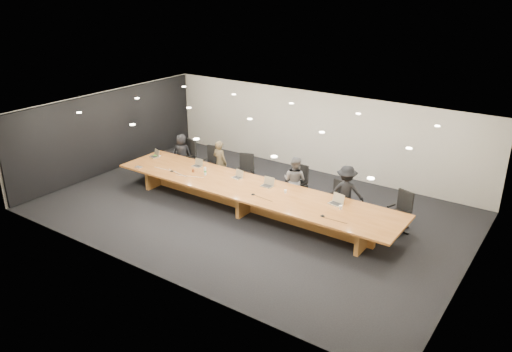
{
  "coord_description": "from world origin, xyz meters",
  "views": [
    {
      "loc": [
        7.62,
        -10.73,
        6.35
      ],
      "look_at": [
        0.0,
        0.3,
        1.0
      ],
      "focal_mm": 35.0,
      "sensor_mm": 36.0,
      "label": 1
    }
  ],
  "objects": [
    {
      "name": "laptop_a",
      "position": [
        -4.16,
        0.29,
        0.87
      ],
      "size": [
        0.37,
        0.32,
        0.25
      ],
      "primitive_type": null,
      "rotation": [
        0.0,
        0.0,
        -0.33
      ],
      "color": "#B5A88A",
      "rests_on": "conference_table"
    },
    {
      "name": "av_box",
      "position": [
        -3.83,
        -0.71,
        0.77
      ],
      "size": [
        0.23,
        0.18,
        0.03
      ],
      "primitive_type": "cube",
      "rotation": [
        0.0,
        0.0,
        0.17
      ],
      "color": "silver",
      "rests_on": "conference_table"
    },
    {
      "name": "mic_center",
      "position": [
        0.37,
        -0.38,
        0.77
      ],
      "size": [
        0.12,
        0.12,
        0.03
      ],
      "primitive_type": "cone",
      "rotation": [
        0.0,
        0.0,
        -0.01
      ],
      "color": "black",
      "rests_on": "conference_table"
    },
    {
      "name": "amber_mug",
      "position": [
        -2.14,
        -0.02,
        0.8
      ],
      "size": [
        0.09,
        0.09,
        0.09
      ],
      "primitive_type": "cylinder",
      "rotation": [
        0.0,
        0.0,
        -0.31
      ],
      "color": "maroon",
      "rests_on": "conference_table"
    },
    {
      "name": "laptop_e",
      "position": [
        2.53,
        0.35,
        0.89
      ],
      "size": [
        0.39,
        0.32,
        0.28
      ],
      "primitive_type": null,
      "rotation": [
        0.0,
        0.0,
        -0.19
      ],
      "color": "beige",
      "rests_on": "conference_table"
    },
    {
      "name": "mic_right",
      "position": [
        2.58,
        -0.47,
        0.77
      ],
      "size": [
        0.17,
        0.17,
        0.03
      ],
      "primitive_type": "cone",
      "rotation": [
        0.0,
        0.0,
        0.43
      ],
      "color": "black",
      "rests_on": "conference_table"
    },
    {
      "name": "chair_far_left",
      "position": [
        -3.57,
        1.23,
        0.6
      ],
      "size": [
        0.73,
        0.73,
        1.2
      ],
      "primitive_type": null,
      "rotation": [
        0.0,
        0.0,
        -0.22
      ],
      "color": "black",
      "rests_on": "ground"
    },
    {
      "name": "chair_mid_left",
      "position": [
        -1.15,
        1.32,
        0.56
      ],
      "size": [
        0.73,
        0.73,
        1.13
      ],
      "primitive_type": null,
      "rotation": [
        0.0,
        0.0,
        0.32
      ],
      "color": "black",
      "rests_on": "ground"
    },
    {
      "name": "person_d",
      "position": [
        2.43,
        1.22,
        0.77
      ],
      "size": [
        1.14,
        0.9,
        1.54
      ],
      "primitive_type": "imported",
      "rotation": [
        0.0,
        0.0,
        3.52
      ],
      "color": "black",
      "rests_on": "ground"
    },
    {
      "name": "mic_left",
      "position": [
        -2.73,
        -0.35,
        0.77
      ],
      "size": [
        0.14,
        0.14,
        0.03
      ],
      "primitive_type": "cone",
      "rotation": [
        0.0,
        0.0,
        -0.09
      ],
      "color": "black",
      "rests_on": "conference_table"
    },
    {
      "name": "chair_mid_right",
      "position": [
        0.78,
        1.31,
        0.59
      ],
      "size": [
        0.62,
        0.62,
        1.17
      ],
      "primitive_type": null,
      "rotation": [
        0.0,
        0.0,
        -0.05
      ],
      "color": "black",
      "rests_on": "ground"
    },
    {
      "name": "person_a",
      "position": [
        -3.75,
        1.22,
        0.69
      ],
      "size": [
        0.78,
        0.65,
        1.37
      ],
      "primitive_type": "imported",
      "rotation": [
        0.0,
        0.0,
        3.51
      ],
      "color": "black",
      "rests_on": "ground"
    },
    {
      "name": "lime_gadget",
      "position": [
        -4.17,
        0.38,
        0.78
      ],
      "size": [
        0.15,
        0.09,
        0.02
      ],
      "primitive_type": "cube",
      "rotation": [
        0.0,
        0.0,
        0.1
      ],
      "color": "#51B530",
      "rests_on": "notepad"
    },
    {
      "name": "notepad",
      "position": [
        -4.15,
        0.39,
        0.76
      ],
      "size": [
        0.27,
        0.22,
        0.01
      ],
      "primitive_type": "cube",
      "rotation": [
        0.0,
        0.0,
        0.09
      ],
      "color": "white",
      "rests_on": "conference_table"
    },
    {
      "name": "person_b",
      "position": [
        -2.0,
        1.13,
        0.74
      ],
      "size": [
        0.56,
        0.38,
        1.48
      ],
      "primitive_type": "imported",
      "rotation": [
        0.0,
        0.0,
        3.09
      ],
      "color": "#3F3622",
      "rests_on": "ground"
    },
    {
      "name": "laptop_b",
      "position": [
        -2.37,
        0.42,
        0.87
      ],
      "size": [
        0.31,
        0.23,
        0.24
      ],
      "primitive_type": null,
      "rotation": [
        0.0,
        0.0,
        0.02
      ],
      "color": "tan",
      "rests_on": "conference_table"
    },
    {
      "name": "water_bottle",
      "position": [
        -1.68,
        0.01,
        0.87
      ],
      "size": [
        0.09,
        0.09,
        0.24
      ],
      "primitive_type": "cylinder",
      "rotation": [
        0.0,
        0.0,
        0.26
      ],
      "color": "silver",
      "rests_on": "conference_table"
    },
    {
      "name": "chair_far_right",
      "position": [
        3.95,
        1.27,
        0.56
      ],
      "size": [
        0.73,
        0.73,
        1.13
      ],
      "primitive_type": null,
      "rotation": [
        0.0,
        0.0,
        -0.32
      ],
      "color": "black",
      "rests_on": "ground"
    },
    {
      "name": "back_wall",
      "position": [
        0.0,
        4.0,
        1.4
      ],
      "size": [
        12.0,
        0.02,
        2.8
      ],
      "primitive_type": "cube",
      "color": "beige",
      "rests_on": "ground"
    },
    {
      "name": "paper_cup_near",
      "position": [
        1.04,
        0.23,
        0.8
      ],
      "size": [
        0.1,
        0.1,
        0.09
      ],
      "primitive_type": "cone",
      "rotation": [
        0.0,
        0.0,
        0.31
      ],
      "color": "silver",
      "rests_on": "conference_table"
    },
    {
      "name": "paper_cup_far",
      "position": [
        2.78,
        0.15,
        0.8
      ],
      "size": [
        0.11,
        0.11,
        0.1
      ],
      "primitive_type": "cone",
      "rotation": [
        0.0,
        0.0,
        -0.28
      ],
      "color": "white",
      "rests_on": "conference_table"
    },
    {
      "name": "person_c",
      "position": [
        0.8,
        1.16,
        0.75
      ],
      "size": [
        0.73,
        0.57,
        1.5
      ],
      "primitive_type": "imported",
      "rotation": [
        0.0,
        0.0,
        3.15
      ],
      "color": "#4F5052",
      "rests_on": "ground"
    },
    {
      "name": "chair_right",
      "position": [
        2.14,
        1.17,
        0.52
      ],
      "size": [
        0.61,
        0.61,
        1.03
      ],
      "primitive_type": null,
      "rotation": [
        0.0,
        0.0,
        -0.18
      ],
      "color": "black",
      "rests_on": "ground"
    },
    {
      "name": "conference_table",
      "position": [
        0.0,
        0.0,
        0.52
      ],
      "size": [
        9.0,
        1.8,
        0.75
      ],
      "color": "brown",
      "rests_on": "ground"
    },
    {
      "name": "left_wall_panel",
      "position": [
        -5.94,
        0.0,
        1.37
      ],
      "size": [
        0.08,
        7.84,
        2.74
      ],
      "primitive_type": "cube",
      "color": "black",
      "rests_on": "ground"
    },
    {
      "name": "ground",
      "position": [
        0.0,
        0.0,
        0.0
      ],
      "size": [
        12.0,
        12.0,
        0.0
      ],
      "primitive_type": "plane",
      "color": "black",
      "rests_on": "ground"
    },
    {
      "name": "laptop_c",
      "position": [
        -0.73,
        0.36,
        0.87
      ],
      "size": [
        0.33,
        0.26,
        0.24
      ],
      "primitive_type": null,
      "rotation": [
        0.0,
        0.0,
        -0.16
      ],
      "color": "beige",
      "rests_on": "conference_table"
    },
    {
      "name": "laptop_d",
      "position": [
        0.36,
        0.33,
        0.88
      ],
      "size": [
        0.34,
        0.25,
        0.26
      ],
      "primitive_type": null,
      "rotation": [
        0.0,
        0.0,
        0.01
      ],
      "color": "tan",
      "rests_on": "conference_table"
    },
    {
      "name": "chair_left",
      "position": [
        -2.52,
        1.29,
        0.57
      ],
      "size": [
        0.68,
        0.68,
        1.15
      ],
      "primitive_type": null,
      "rotation": [
        0.0,
        0.0,
        0.18
      ],
      "color": "black",
      "rests_on": "ground"
    }
  ]
}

